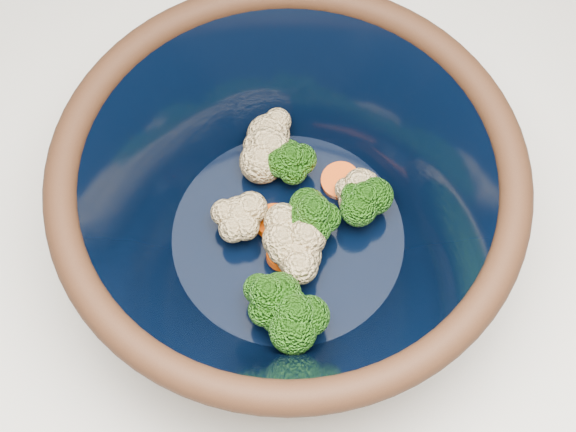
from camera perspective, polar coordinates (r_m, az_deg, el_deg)
name	(u,v)px	position (r m, az deg, el deg)	size (l,w,h in m)	color
ground	(284,409)	(1.52, -0.27, -13.57)	(3.00, 3.00, 0.00)	#9E7A54
counter	(283,334)	(1.08, -0.37, -8.41)	(1.20, 1.20, 0.90)	white
mixing_bowl	(288,208)	(0.56, 0.00, 0.60)	(0.38, 0.38, 0.14)	black
vegetable_pile	(294,227)	(0.58, 0.42, -0.82)	(0.13, 0.19, 0.05)	#608442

